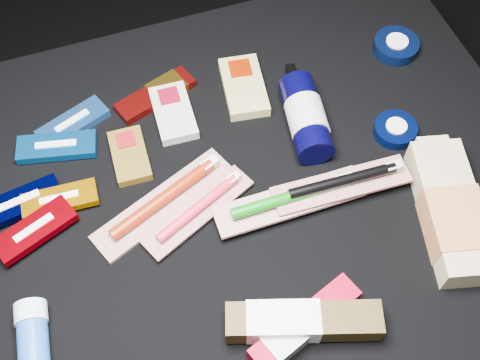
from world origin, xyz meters
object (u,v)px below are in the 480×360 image
object	(u,v)px
deodorant_stick	(33,340)
bodywash_bottle	(451,213)
toothpaste_carton_red	(301,328)
lotion_bottle	(306,117)

from	to	relation	value
deodorant_stick	bodywash_bottle	bearing A→B (deg)	4.06
bodywash_bottle	toothpaste_carton_red	bearing A→B (deg)	-148.48
lotion_bottle	bodywash_bottle	xyz separation A→B (m)	(0.13, -0.23, -0.01)
toothpaste_carton_red	bodywash_bottle	bearing A→B (deg)	-2.42
bodywash_bottle	deodorant_stick	world-z (taller)	bodywash_bottle
lotion_bottle	toothpaste_carton_red	distance (m)	0.34
lotion_bottle	deodorant_stick	world-z (taller)	lotion_bottle
bodywash_bottle	toothpaste_carton_red	size ratio (longest dim) A/B	1.40
bodywash_bottle	toothpaste_carton_red	distance (m)	0.28
lotion_bottle	bodywash_bottle	distance (m)	0.26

